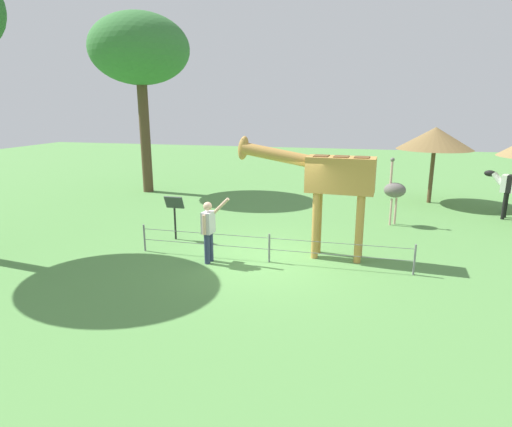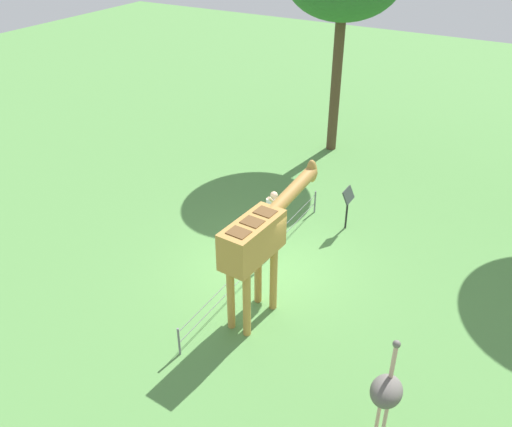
{
  "view_description": "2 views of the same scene",
  "coord_description": "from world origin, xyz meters",
  "px_view_note": "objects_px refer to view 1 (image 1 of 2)",
  "views": [
    {
      "loc": [
        -2.15,
        10.2,
        3.9
      ],
      "look_at": [
        0.32,
        0.28,
        1.29
      ],
      "focal_mm": 29.8,
      "sensor_mm": 36.0,
      "label": 1
    },
    {
      "loc": [
        -10.0,
        -5.51,
        8.7
      ],
      "look_at": [
        0.27,
        0.44,
        1.55
      ],
      "focal_mm": 37.67,
      "sensor_mm": 36.0,
      "label": 2
    }
  ],
  "objects_px": {
    "ostrich": "(395,190)",
    "giraffe": "(329,179)",
    "tree_east": "(140,51)",
    "visitor": "(209,228)",
    "info_sign": "(174,208)",
    "shade_hut_near": "(435,139)"
  },
  "relations": [
    {
      "from": "ostrich",
      "to": "tree_east",
      "type": "relative_size",
      "value": 0.29
    },
    {
      "from": "tree_east",
      "to": "visitor",
      "type": "bearing_deg",
      "value": 126.53
    },
    {
      "from": "visitor",
      "to": "info_sign",
      "type": "xyz_separation_m",
      "value": [
        1.65,
        -1.57,
        0.05
      ]
    },
    {
      "from": "visitor",
      "to": "ostrich",
      "type": "height_order",
      "value": "ostrich"
    },
    {
      "from": "giraffe",
      "to": "visitor",
      "type": "xyz_separation_m",
      "value": [
        2.84,
        1.16,
        -1.19
      ]
    },
    {
      "from": "giraffe",
      "to": "info_sign",
      "type": "distance_m",
      "value": 4.65
    },
    {
      "from": "ostrich",
      "to": "tree_east",
      "type": "height_order",
      "value": "tree_east"
    },
    {
      "from": "ostrich",
      "to": "shade_hut_near",
      "type": "distance_m",
      "value": 4.45
    },
    {
      "from": "info_sign",
      "to": "giraffe",
      "type": "bearing_deg",
      "value": 174.83
    },
    {
      "from": "tree_east",
      "to": "ostrich",
      "type": "bearing_deg",
      "value": 163.36
    },
    {
      "from": "shade_hut_near",
      "to": "info_sign",
      "type": "xyz_separation_m",
      "value": [
        8.07,
        7.11,
        -1.66
      ]
    },
    {
      "from": "visitor",
      "to": "ostrich",
      "type": "distance_m",
      "value": 6.77
    },
    {
      "from": "shade_hut_near",
      "to": "tree_east",
      "type": "bearing_deg",
      "value": 3.09
    },
    {
      "from": "ostrich",
      "to": "shade_hut_near",
      "type": "bearing_deg",
      "value": -113.43
    },
    {
      "from": "info_sign",
      "to": "tree_east",
      "type": "bearing_deg",
      "value": -56.34
    },
    {
      "from": "visitor",
      "to": "ostrich",
      "type": "relative_size",
      "value": 0.75
    },
    {
      "from": "ostrich",
      "to": "giraffe",
      "type": "bearing_deg",
      "value": 62.44
    },
    {
      "from": "giraffe",
      "to": "tree_east",
      "type": "xyz_separation_m",
      "value": [
        8.78,
        -6.84,
        4.09
      ]
    },
    {
      "from": "giraffe",
      "to": "info_sign",
      "type": "bearing_deg",
      "value": -5.17
    },
    {
      "from": "giraffe",
      "to": "shade_hut_near",
      "type": "height_order",
      "value": "giraffe"
    },
    {
      "from": "shade_hut_near",
      "to": "info_sign",
      "type": "distance_m",
      "value": 10.88
    },
    {
      "from": "giraffe",
      "to": "shade_hut_near",
      "type": "relative_size",
      "value": 1.19
    }
  ]
}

